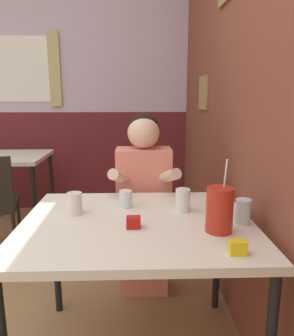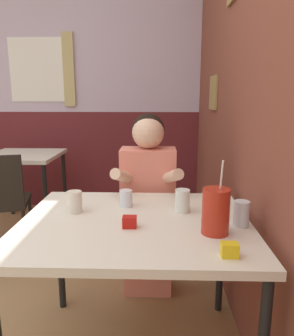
{
  "view_description": "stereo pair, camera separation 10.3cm",
  "coord_description": "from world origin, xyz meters",
  "views": [
    {
      "loc": [
        0.86,
        -1.05,
        1.28
      ],
      "look_at": [
        0.91,
        0.51,
        0.93
      ],
      "focal_mm": 35.0,
      "sensor_mm": 36.0,
      "label": 1
    },
    {
      "loc": [
        0.96,
        -1.05,
        1.28
      ],
      "look_at": [
        0.91,
        0.51,
        0.93
      ],
      "focal_mm": 35.0,
      "sensor_mm": 36.0,
      "label": 2
    }
  ],
  "objects": [
    {
      "name": "brick_wall_right",
      "position": [
        1.45,
        1.31,
        1.35
      ],
      "size": [
        0.08,
        4.61,
        2.7
      ],
      "color": "brown",
      "rests_on": "ground_plane"
    },
    {
      "name": "cocktail_pitcher",
      "position": [
        1.2,
        0.21,
        0.82
      ],
      "size": [
        0.11,
        0.11,
        0.31
      ],
      "color": "#B22819",
      "rests_on": "main_table"
    },
    {
      "name": "glass_center",
      "position": [
        1.09,
        0.46,
        0.78
      ],
      "size": [
        0.07,
        0.07,
        0.11
      ],
      "color": "silver",
      "rests_on": "main_table"
    },
    {
      "name": "glass_far_side",
      "position": [
        0.57,
        0.44,
        0.78
      ],
      "size": [
        0.07,
        0.07,
        0.1
      ],
      "color": "silver",
      "rests_on": "main_table"
    },
    {
      "name": "main_table",
      "position": [
        0.86,
        0.34,
        0.67
      ],
      "size": [
        1.04,
        0.86,
        0.73
      ],
      "color": "beige",
      "rests_on": "ground_plane"
    },
    {
      "name": "condiment_ketchup",
      "position": [
        0.85,
        0.26,
        0.75
      ],
      "size": [
        0.06,
        0.04,
        0.05
      ],
      "color": "#B7140F",
      "rests_on": "main_table"
    },
    {
      "name": "condiment_mustard",
      "position": [
        1.22,
        0.01,
        0.75
      ],
      "size": [
        0.06,
        0.04,
        0.05
      ],
      "color": "yellow",
      "rests_on": "main_table"
    },
    {
      "name": "glass_near_pitcher",
      "position": [
        0.81,
        0.53,
        0.77
      ],
      "size": [
        0.07,
        0.07,
        0.09
      ],
      "color": "silver",
      "rests_on": "main_table"
    },
    {
      "name": "background_table",
      "position": [
        -0.33,
        2.03,
        0.63
      ],
      "size": [
        0.67,
        0.68,
        0.73
      ],
      "color": "beige",
      "rests_on": "ground_plane"
    },
    {
      "name": "back_wall",
      "position": [
        -0.01,
        2.64,
        1.36
      ],
      "size": [
        5.84,
        0.09,
        2.7
      ],
      "color": "silver",
      "rests_on": "ground_plane"
    },
    {
      "name": "glass_by_brick",
      "position": [
        1.33,
        0.29,
        0.78
      ],
      "size": [
        0.07,
        0.07,
        0.11
      ],
      "color": "silver",
      "rests_on": "main_table"
    },
    {
      "name": "person_seated",
      "position": [
        0.91,
        0.93,
        0.61
      ],
      "size": [
        0.42,
        0.4,
        1.17
      ],
      "color": "#EA7F6B",
      "rests_on": "ground_plane"
    }
  ]
}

